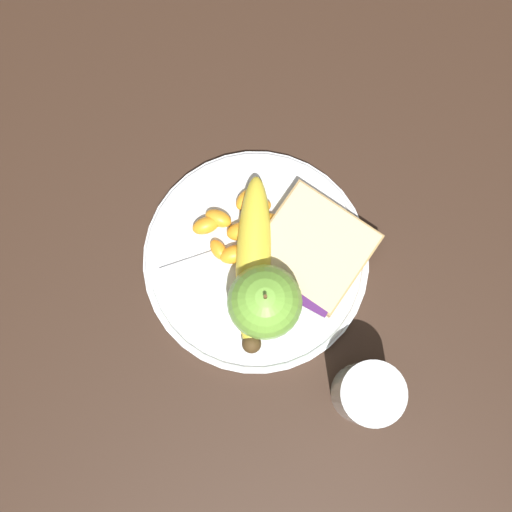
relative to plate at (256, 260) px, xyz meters
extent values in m
plane|color=#332116|center=(0.00, 0.00, -0.01)|extent=(3.00, 3.00, 0.00)
cylinder|color=silver|center=(0.00, 0.00, 0.00)|extent=(0.25, 0.25, 0.01)
torus|color=silver|center=(0.00, 0.00, 0.00)|extent=(0.25, 0.25, 0.01)
cylinder|color=silver|center=(0.17, -0.07, 0.04)|extent=(0.07, 0.07, 0.09)
cylinder|color=yellow|center=(0.17, -0.07, 0.03)|extent=(0.06, 0.06, 0.07)
sphere|color=#72B23D|center=(0.03, -0.04, 0.04)|extent=(0.08, 0.08, 0.08)
cylinder|color=brown|center=(0.03, -0.04, 0.09)|extent=(0.00, 0.00, 0.01)
ellipsoid|color=yellow|center=(0.00, -0.01, 0.02)|extent=(0.12, 0.19, 0.04)
sphere|color=#473319|center=(0.04, -0.08, 0.02)|extent=(0.02, 0.02, 0.02)
cube|color=#AB8751|center=(0.05, 0.04, 0.02)|extent=(0.12, 0.12, 0.02)
cube|color=beige|center=(0.05, 0.04, 0.02)|extent=(0.12, 0.11, 0.02)
cube|color=silver|center=(-0.04, -0.02, 0.01)|extent=(0.09, 0.10, 0.00)
cube|color=silver|center=(0.02, 0.05, 0.01)|extent=(0.06, 0.06, 0.00)
cube|color=white|center=(0.08, -0.01, 0.01)|extent=(0.04, 0.03, 0.02)
cube|color=#4C1E60|center=(0.08, -0.01, 0.02)|extent=(0.04, 0.03, 0.00)
ellipsoid|color=orange|center=(-0.02, 0.03, 0.01)|extent=(0.03, 0.03, 0.02)
ellipsoid|color=orange|center=(-0.04, -0.01, 0.01)|extent=(0.03, 0.03, 0.01)
ellipsoid|color=orange|center=(-0.03, 0.02, 0.01)|extent=(0.04, 0.04, 0.02)
ellipsoid|color=orange|center=(-0.01, 0.00, 0.01)|extent=(0.02, 0.03, 0.01)
ellipsoid|color=orange|center=(0.00, 0.04, 0.01)|extent=(0.03, 0.02, 0.02)
ellipsoid|color=orange|center=(-0.06, 0.02, 0.01)|extent=(0.03, 0.02, 0.02)
ellipsoid|color=orange|center=(-0.03, 0.05, 0.01)|extent=(0.03, 0.03, 0.02)
ellipsoid|color=orange|center=(-0.02, -0.01, 0.01)|extent=(0.04, 0.04, 0.02)
ellipsoid|color=orange|center=(-0.04, 0.05, 0.01)|extent=(0.02, 0.03, 0.01)
ellipsoid|color=orange|center=(-0.07, 0.01, 0.01)|extent=(0.03, 0.04, 0.02)
camera|label=1|loc=(0.07, -0.12, 0.78)|focal=50.00mm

